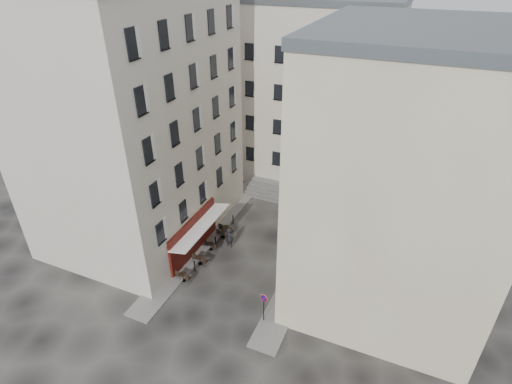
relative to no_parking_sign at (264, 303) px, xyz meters
The scene contains 18 objects.
ground 5.46m from the no_parking_sign, 136.00° to the left, with size 90.00×90.00×0.00m, color black.
sidewalk_left 11.32m from the no_parking_sign, 137.27° to the left, with size 2.00×22.00×0.12m, color slate.
sidewalk_right 6.85m from the no_parking_sign, 83.29° to the left, with size 2.00×18.00×0.12m, color slate.
building_left 17.86m from the no_parking_sign, 155.12° to the left, with size 12.20×16.20×20.60m.
building_right 12.39m from the no_parking_sign, 46.32° to the left, with size 12.20×14.20×18.60m.
building_back 24.29m from the no_parking_sign, 101.81° to the left, with size 18.20×10.20×18.60m.
cafe_storefront 9.26m from the no_parking_sign, 150.24° to the left, with size 1.74×7.30×3.50m.
stone_steps 16.65m from the no_parking_sign, 102.97° to the left, with size 9.00×3.15×0.80m.
bollard_near 7.54m from the no_parking_sign, 159.58° to the left, with size 0.12×0.12×0.98m.
bollard_mid 9.34m from the no_parking_sign, 138.84° to the left, with size 0.12×0.12×0.98m.
bollard_far 11.93m from the no_parking_sign, 126.01° to the left, with size 0.12×0.12×0.98m.
no_parking_sign is the anchor object (origin of this frame).
bistro_table_a 7.41m from the no_parking_sign, behind, with size 1.27×0.60×0.89m.
bistro_table_b 7.89m from the no_parking_sign, 153.54° to the left, with size 1.37×0.64×0.96m.
bistro_table_c 9.00m from the no_parking_sign, 142.42° to the left, with size 1.21×0.57×0.85m.
bistro_table_d 10.20m from the no_parking_sign, 133.16° to the left, with size 1.13×0.53×0.80m.
bistro_table_e 10.59m from the no_parking_sign, 130.81° to the left, with size 1.39×0.65×0.98m.
pedestrian 8.71m from the no_parking_sign, 131.87° to the left, with size 0.68×0.45×1.87m, color black.
Camera 1 is at (10.72, -21.37, 21.78)m, focal length 28.00 mm.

